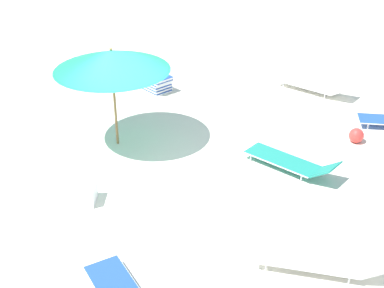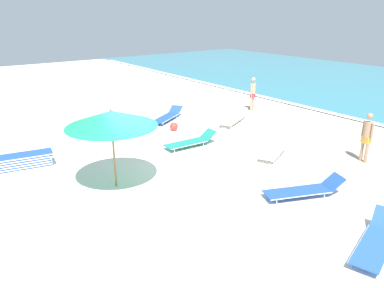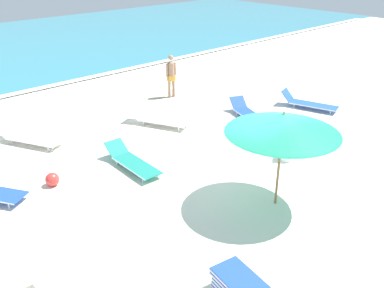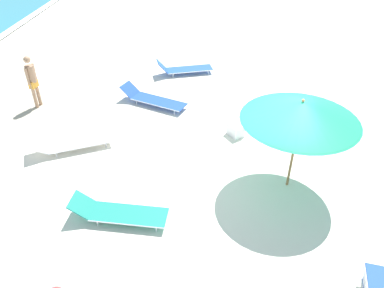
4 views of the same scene
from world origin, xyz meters
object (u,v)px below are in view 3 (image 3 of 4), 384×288
(sun_lounger_mid_beach_solo, at_px, (158,119))
(beach_ball, at_px, (52,179))
(beach_umbrella, at_px, (283,124))
(sun_lounger_under_umbrella, at_px, (249,114))
(sun_lounger_mid_beach_pair_a, at_px, (0,257))
(sun_lounger_near_water_right, at_px, (29,138))
(sun_lounger_near_water_left, at_px, (308,103))
(sun_lounger_mid_beach_pair_b, at_px, (132,161))
(beachgoer_wading_adult, at_px, (171,74))
(cooler_box, at_px, (285,153))

(sun_lounger_mid_beach_solo, bearing_deg, beach_ball, 171.66)
(beach_umbrella, xyz_separation_m, sun_lounger_under_umbrella, (3.79, 4.05, -1.91))
(sun_lounger_under_umbrella, xyz_separation_m, sun_lounger_mid_beach_pair_a, (-9.58, -1.73, -0.00))
(beach_umbrella, relative_size, sun_lounger_near_water_right, 1.15)
(beach_umbrella, bearing_deg, sun_lounger_near_water_left, 27.19)
(sun_lounger_mid_beach_pair_b, relative_size, beachgoer_wading_adult, 1.23)
(sun_lounger_near_water_left, distance_m, sun_lounger_mid_beach_pair_a, 12.19)
(sun_lounger_near_water_right, bearing_deg, beach_umbrella, -94.50)
(beach_umbrella, bearing_deg, sun_lounger_mid_beach_solo, 80.15)
(sun_lounger_near_water_left, relative_size, beach_ball, 6.14)
(sun_lounger_mid_beach_pair_b, relative_size, beach_ball, 5.95)
(sun_lounger_near_water_left, bearing_deg, cooler_box, -171.43)
(sun_lounger_mid_beach_solo, xyz_separation_m, sun_lounger_mid_beach_pair_a, (-6.82, -3.57, -0.00))
(sun_lounger_mid_beach_solo, height_order, sun_lounger_mid_beach_pair_a, sun_lounger_mid_beach_solo)
(beach_umbrella, relative_size, sun_lounger_mid_beach_pair_a, 1.19)
(beach_ball, relative_size, cooler_box, 0.60)
(beach_umbrella, height_order, beachgoer_wading_adult, beach_umbrella)
(beach_umbrella, bearing_deg, sun_lounger_mid_beach_pair_b, 111.21)
(sun_lounger_mid_beach_pair_b, xyz_separation_m, beachgoer_wading_adult, (4.85, 3.99, 0.79))
(sun_lounger_under_umbrella, height_order, sun_lounger_near_water_right, sun_lounger_under_umbrella)
(beach_umbrella, relative_size, sun_lounger_near_water_left, 1.18)
(sun_lounger_mid_beach_solo, xyz_separation_m, beach_ball, (-4.65, -1.38, -0.02))
(sun_lounger_near_water_left, relative_size, sun_lounger_mid_beach_pair_b, 1.03)
(sun_lounger_near_water_left, bearing_deg, sun_lounger_mid_beach_pair_a, 167.84)
(beach_umbrella, height_order, sun_lounger_mid_beach_pair_a, beach_umbrella)
(sun_lounger_mid_beach_solo, distance_m, beach_ball, 4.85)
(sun_lounger_under_umbrella, distance_m, sun_lounger_mid_beach_pair_b, 5.30)
(beach_ball, bearing_deg, sun_lounger_near_water_left, -7.11)
(beachgoer_wading_adult, bearing_deg, sun_lounger_near_water_left, 133.71)
(sun_lounger_mid_beach_solo, relative_size, sun_lounger_mid_beach_pair_b, 1.04)
(sun_lounger_mid_beach_solo, height_order, sun_lounger_mid_beach_pair_b, sun_lounger_mid_beach_pair_b)
(sun_lounger_mid_beach_pair_a, relative_size, beach_ball, 6.10)
(sun_lounger_near_water_right, distance_m, sun_lounger_mid_beach_solo, 4.29)
(sun_lounger_mid_beach_pair_a, height_order, beachgoer_wading_adult, beachgoer_wading_adult)
(beachgoer_wading_adult, height_order, cooler_box, beachgoer_wading_adult)
(sun_lounger_near_water_left, xyz_separation_m, beachgoer_wading_adult, (-3.02, 4.62, 0.78))
(sun_lounger_near_water_right, xyz_separation_m, beach_ball, (-0.66, -2.96, -0.02))
(beachgoer_wading_adult, bearing_deg, sun_lounger_mid_beach_pair_b, 49.98)
(beach_umbrella, bearing_deg, cooler_box, 30.98)
(beach_umbrella, distance_m, cooler_box, 3.15)
(sun_lounger_mid_beach_solo, xyz_separation_m, beachgoer_wading_adult, (2.32, 1.99, 0.80))
(sun_lounger_mid_beach_pair_a, relative_size, cooler_box, 3.65)
(sun_lounger_under_umbrella, xyz_separation_m, beachgoer_wading_adult, (-0.45, 3.83, 0.79))
(sun_lounger_mid_beach_pair_b, bearing_deg, sun_lounger_mid_beach_pair_a, -157.36)
(beach_umbrella, distance_m, sun_lounger_near_water_right, 8.26)
(sun_lounger_under_umbrella, xyz_separation_m, beach_ball, (-7.41, 0.46, -0.03))
(sun_lounger_near_water_left, bearing_deg, sun_lounger_mid_beach_solo, 137.17)
(sun_lounger_mid_beach_solo, height_order, beachgoer_wading_adult, beachgoer_wading_adult)
(sun_lounger_under_umbrella, distance_m, sun_lounger_near_water_right, 7.57)
(sun_lounger_near_water_right, relative_size, sun_lounger_mid_beach_pair_b, 1.06)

